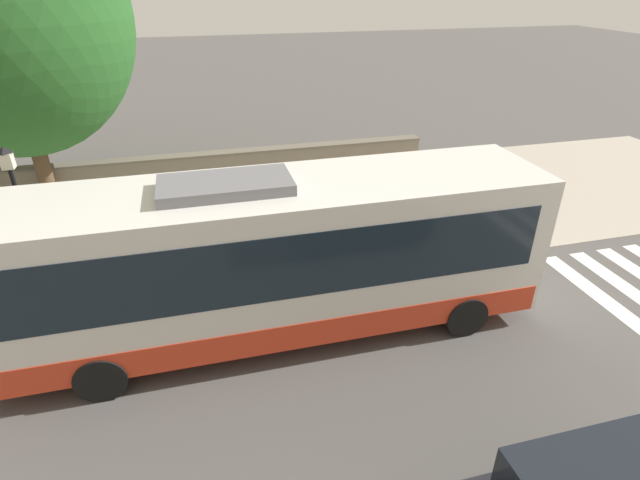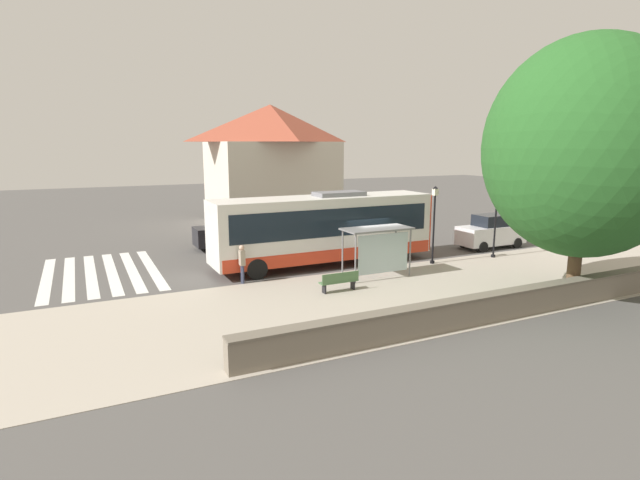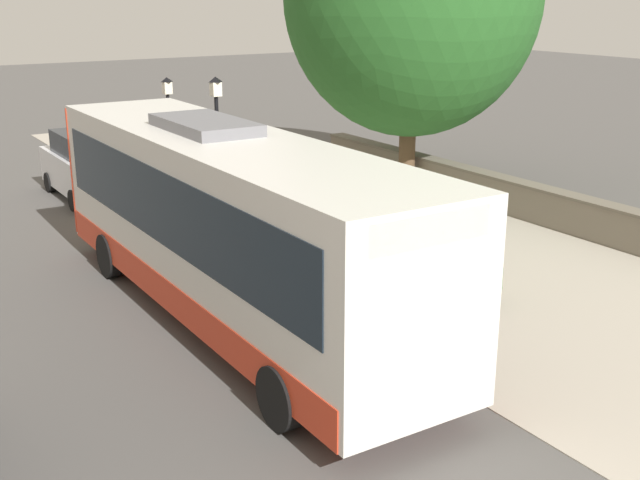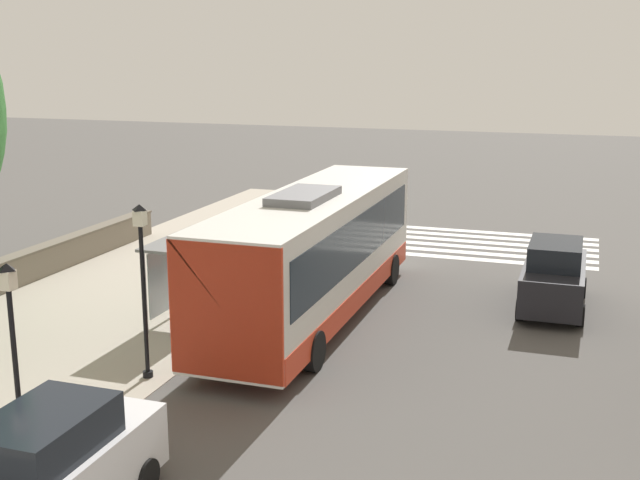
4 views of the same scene
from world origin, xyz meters
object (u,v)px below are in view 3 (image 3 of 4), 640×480
(pedestrian, at_px, (467,338))
(street_lamp_near, at_px, (169,128))
(street_lamp_far, at_px, (218,143))
(bus, at_px, (228,222))
(parked_car_behind_bus, at_px, (85,166))
(bench, at_px, (468,275))
(bus_shelter, at_px, (343,188))

(pedestrian, xyz_separation_m, street_lamp_near, (-0.99, -14.31, 1.18))
(pedestrian, xyz_separation_m, street_lamp_far, (-0.68, -10.27, 1.39))
(bus, relative_size, parked_car_behind_bus, 2.77)
(parked_car_behind_bus, bearing_deg, bus, 87.33)
(bench, height_order, street_lamp_near, street_lamp_near)
(pedestrian, relative_size, parked_car_behind_bus, 0.42)
(bus_shelter, height_order, pedestrian, bus_shelter)
(street_lamp_near, height_order, street_lamp_far, street_lamp_far)
(street_lamp_near, xyz_separation_m, parked_car_behind_bus, (2.10, -1.85, -1.26))
(pedestrian, height_order, street_lamp_near, street_lamp_near)
(pedestrian, height_order, parked_car_behind_bus, parked_car_behind_bus)
(bus_shelter, bearing_deg, parked_car_behind_bus, -73.85)
(pedestrian, relative_size, bench, 1.03)
(bench, xyz_separation_m, street_lamp_near, (2.11, -10.95, 1.77))
(bus_shelter, bearing_deg, pedestrian, 73.67)
(parked_car_behind_bus, bearing_deg, street_lamp_near, 138.54)
(bus, height_order, parked_car_behind_bus, bus)
(bus, xyz_separation_m, street_lamp_far, (-2.32, -5.30, 0.48))
(bench, xyz_separation_m, parked_car_behind_bus, (4.21, -12.81, 0.51))
(street_lamp_near, distance_m, street_lamp_far, 4.05)
(bus, bearing_deg, parked_car_behind_bus, -92.67)
(bus, height_order, pedestrian, bus)
(bus, xyz_separation_m, pedestrian, (-1.63, 4.97, -0.91))
(bus_shelter, relative_size, pedestrian, 1.84)
(bench, xyz_separation_m, street_lamp_far, (2.41, -6.92, 1.98))
(bus, bearing_deg, street_lamp_far, -113.62)
(bus, bearing_deg, bus_shelter, -161.36)
(street_lamp_near, relative_size, parked_car_behind_bus, 0.88)
(bench, bearing_deg, bus_shelter, -64.89)
(street_lamp_far, bearing_deg, bench, 109.23)
(bench, distance_m, street_lamp_near, 11.30)
(bench, bearing_deg, pedestrian, 47.27)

